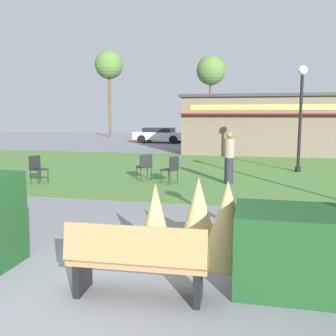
% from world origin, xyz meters
% --- Properties ---
extents(ground_plane, '(80.00, 80.00, 0.00)m').
position_xyz_m(ground_plane, '(0.00, 0.00, 0.00)').
color(ground_plane, slate).
extents(lawn_patch, '(36.00, 12.00, 0.01)m').
position_xyz_m(lawn_patch, '(0.00, 10.85, 0.00)').
color(lawn_patch, '#4C7A38').
rests_on(lawn_patch, ground_plane).
extents(park_bench, '(1.72, 0.58, 0.95)m').
position_xyz_m(park_bench, '(0.80, -0.03, 0.48)').
color(park_bench, '#9E7547').
rests_on(park_bench, ground_plane).
extents(hedge_right, '(2.28, 1.10, 1.03)m').
position_xyz_m(hedge_right, '(3.06, 0.66, 0.51)').
color(hedge_right, '#19421E').
rests_on(hedge_right, ground_plane).
extents(ornamental_grass_behind_left, '(0.71, 0.71, 1.24)m').
position_xyz_m(ornamental_grass_behind_left, '(1.31, 1.61, 0.62)').
color(ornamental_grass_behind_left, tan).
rests_on(ornamental_grass_behind_left, ground_plane).
extents(ornamental_grass_behind_right, '(0.80, 0.80, 1.26)m').
position_xyz_m(ornamental_grass_behind_right, '(1.79, 1.28, 0.63)').
color(ornamental_grass_behind_right, tan).
rests_on(ornamental_grass_behind_right, ground_plane).
extents(ornamental_grass_behind_center, '(0.60, 0.60, 1.17)m').
position_xyz_m(ornamental_grass_behind_center, '(0.68, 1.35, 0.59)').
color(ornamental_grass_behind_center, tan).
rests_on(ornamental_grass_behind_center, ground_plane).
extents(lamppost_far, '(0.36, 0.36, 4.06)m').
position_xyz_m(lamppost_far, '(3.95, 11.18, 2.56)').
color(lamppost_far, black).
rests_on(lamppost_far, ground_plane).
extents(food_kiosk, '(10.64, 4.94, 3.33)m').
position_xyz_m(food_kiosk, '(3.51, 18.53, 1.67)').
color(food_kiosk, '#6B5B4C').
rests_on(food_kiosk, ground_plane).
extents(cafe_chair_west, '(0.56, 0.56, 0.89)m').
position_xyz_m(cafe_chair_west, '(-4.71, 6.82, 0.53)').
color(cafe_chair_west, black).
rests_on(cafe_chair_west, ground_plane).
extents(cafe_chair_east, '(0.62, 0.62, 0.89)m').
position_xyz_m(cafe_chair_east, '(-1.39, 8.04, 0.53)').
color(cafe_chair_east, black).
rests_on(cafe_chair_east, ground_plane).
extents(cafe_chair_center, '(0.59, 0.59, 0.89)m').
position_xyz_m(cafe_chair_center, '(-0.38, 7.61, 0.53)').
color(cafe_chair_center, black).
rests_on(cafe_chair_center, ground_plane).
extents(person_strolling, '(0.34, 0.34, 1.69)m').
position_xyz_m(person_strolling, '(1.44, 7.98, 0.86)').
color(person_strolling, '#23232D').
rests_on(person_strolling, ground_plane).
extents(parked_car_west_slot, '(4.32, 2.30, 1.20)m').
position_xyz_m(parked_car_west_slot, '(-4.99, 25.25, 0.64)').
color(parked_car_west_slot, silver).
rests_on(parked_car_west_slot, ground_plane).
extents(parked_car_center_slot, '(4.27, 2.19, 1.20)m').
position_xyz_m(parked_car_center_slot, '(-0.12, 25.25, 0.64)').
color(parked_car_center_slot, maroon).
rests_on(parked_car_center_slot, ground_plane).
extents(parked_car_east_slot, '(4.31, 2.27, 1.20)m').
position_xyz_m(parked_car_east_slot, '(6.05, 25.25, 0.64)').
color(parked_car_east_slot, '#2D6638').
rests_on(parked_car_east_slot, ground_plane).
extents(tree_left_bg, '(2.80, 2.80, 7.86)m').
position_xyz_m(tree_left_bg, '(-1.80, 32.92, 6.39)').
color(tree_left_bg, brown).
rests_on(tree_left_bg, ground_plane).
extents(tree_right_bg, '(2.80, 2.80, 8.55)m').
position_xyz_m(tree_right_bg, '(-11.85, 32.09, 7.07)').
color(tree_right_bg, brown).
rests_on(tree_right_bg, ground_plane).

